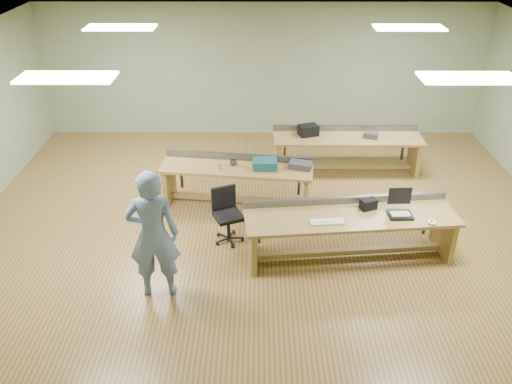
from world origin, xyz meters
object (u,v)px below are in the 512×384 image
workbench_back (347,145)px  person (153,235)px  mug (233,162)px  workbench_front (350,225)px  task_chair (227,222)px  parts_bin_grey (300,165)px  laptop_base (400,215)px  drinks_can (220,167)px  workbench_mid (237,176)px  parts_bin_teal (265,164)px  camera_bag (368,204)px

workbench_back → person: 5.10m
mug → workbench_front: bearing=-42.9°
task_chair → parts_bin_grey: size_ratio=2.29×
workbench_back → laptop_base: size_ratio=8.51×
laptop_base → drinks_can: (-2.80, 1.55, 0.04)m
workbench_front → workbench_back: 3.07m
parts_bin_grey → drinks_can: (-1.42, -0.11, 0.01)m
task_chair → laptop_base: bearing=-34.2°
person → task_chair: 1.76m
workbench_front → workbench_mid: same height
workbench_back → parts_bin_teal: parts_bin_teal is taller
workbench_front → task_chair: bearing=160.7°
laptop_base → mug: 3.11m
workbench_back → parts_bin_teal: 2.22m
task_chair → mug: (0.05, 1.25, 0.47)m
workbench_front → task_chair: 1.96m
laptop_base → drinks_can: drinks_can is taller
workbench_front → mug: (-1.84, 1.71, 0.24)m
laptop_base → drinks_can: bearing=148.4°
laptop_base → person: bearing=-169.0°
parts_bin_grey → parts_bin_teal: bearing=-179.9°
mug → workbench_back: bearing=31.0°
workbench_mid → workbench_back: same height
workbench_mid → task_chair: 1.24m
person → workbench_mid: bearing=-116.9°
person → laptop_base: size_ratio=5.52×
workbench_mid → task_chair: (-0.11, -1.21, -0.22)m
person → parts_bin_grey: 3.31m
workbench_back → mug: workbench_back is taller
workbench_back → task_chair: size_ratio=3.29×
workbench_back → task_chair: (-2.28, -2.59, -0.23)m
camera_bag → workbench_back: bearing=65.8°
laptop_base → workbench_front: bearing=172.9°
workbench_front → workbench_back: same height
person → mug: size_ratio=14.81×
camera_bag → task_chair: size_ratio=0.27×
mug → drinks_can: bearing=-137.1°
workbench_mid → laptop_base: bearing=-27.4°
laptop_base → drinks_can: size_ratio=2.96×
camera_bag → drinks_can: bearing=128.3°
task_chair → camera_bag: bearing=-30.7°
workbench_front → task_chair: size_ratio=3.63×
workbench_mid → laptop_base: workbench_mid is taller
workbench_back → drinks_can: bearing=-147.8°
parts_bin_grey → mug: (-1.19, 0.11, -0.00)m
workbench_mid → task_chair: task_chair is taller
workbench_front → laptop_base: 0.76m
drinks_can → person: bearing=-107.1°
drinks_can → mug: bearing=42.9°
camera_bag → workbench_mid: bearing=121.7°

